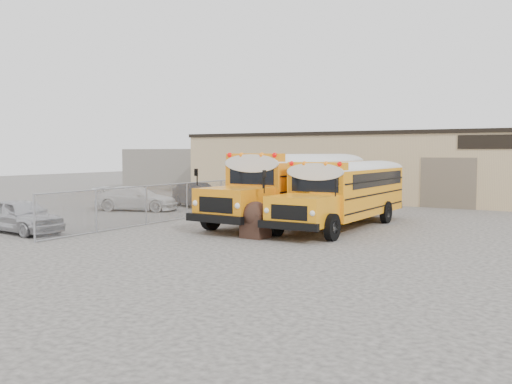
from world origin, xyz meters
The scene contains 10 objects.
ground centered at (0.00, 0.00, 0.00)m, with size 120.00×120.00×0.00m, color #373532.
warehouse centered at (0.00, 19.99, 2.37)m, with size 30.20×10.20×4.67m.
chainlink_fence centered at (-6.00, 3.00, 0.90)m, with size 0.07×18.07×1.81m.
distant_building_left centered at (-22.00, 22.00, 1.80)m, with size 8.00×6.00×3.60m, color gray.
school_bus_left centered at (-0.49, 11.59, 1.91)m, with size 3.75×11.44×3.31m.
school_bus_right centered at (1.94, 10.35, 1.71)m, with size 3.03×10.11×2.96m.
tarp_bundle centered at (0.29, -0.77, 0.73)m, with size 1.04×1.04×1.42m.
car_silver centered at (-8.64, -4.54, 0.71)m, with size 1.67×4.14×1.41m, color #B7B7BC.
car_white centered at (-10.90, 4.64, 0.69)m, with size 1.92×4.73×1.37m, color silver.
car_dark centered at (-9.17, 8.00, 0.72)m, with size 1.53×4.39×1.45m, color black.
Camera 1 is at (11.60, -19.50, 3.31)m, focal length 40.00 mm.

